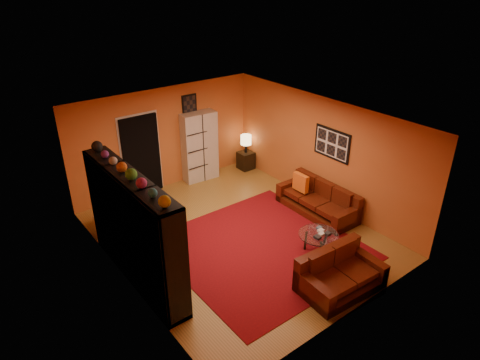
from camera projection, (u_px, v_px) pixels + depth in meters
floor at (237, 235)px, 9.23m from camera, size 6.00×6.00×0.00m
ceiling at (237, 120)px, 8.07m from camera, size 6.00×6.00×0.00m
wall_back at (165, 139)px, 10.78m from camera, size 6.00×0.00×6.00m
wall_front at (355, 251)px, 6.53m from camera, size 6.00×0.00×6.00m
wall_left at (120, 221)px, 7.29m from camera, size 0.00×6.00×6.00m
wall_right at (322, 152)px, 10.01m from camera, size 0.00×6.00×6.00m
rug at (261, 248)px, 8.79m from camera, size 3.60×3.60×0.01m
doorway at (141, 156)px, 10.49m from camera, size 0.95×0.10×2.04m
wall_art_right at (332, 144)px, 9.66m from camera, size 0.03×1.00×0.70m
wall_art_back at (189, 105)px, 10.84m from camera, size 0.42×0.03×0.52m
entertainment_unit at (134, 229)px, 7.52m from camera, size 0.45×3.00×2.10m
tv at (136, 231)px, 7.61m from camera, size 0.90×0.12×0.52m
sofa at (319, 200)px, 9.99m from camera, size 0.85×2.00×0.85m
loveseat at (338, 273)px, 7.63m from camera, size 1.54×0.98×0.85m
throw_pillow at (301, 182)px, 10.07m from camera, size 0.12×0.42×0.42m
coffee_table at (318, 236)px, 8.54m from camera, size 0.80×0.80×0.40m
storage_cabinet at (199, 147)px, 11.28m from camera, size 0.96×0.48×1.86m
bowl_chair at (112, 215)px, 9.33m from camera, size 0.77×0.77×0.63m
side_table at (246, 160)px, 12.15m from camera, size 0.41×0.41×0.50m
table_lamp at (246, 140)px, 11.88m from camera, size 0.30×0.30×0.51m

